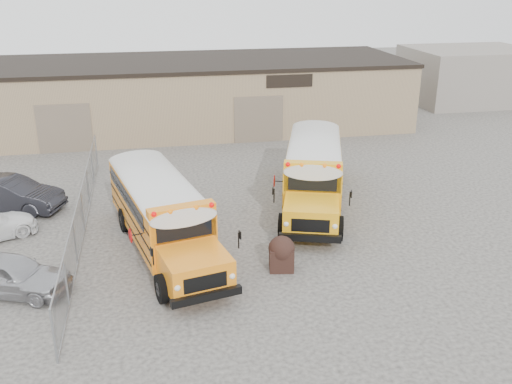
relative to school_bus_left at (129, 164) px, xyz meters
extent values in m
plane|color=#363431|center=(4.04, -6.79, -1.67)|extent=(120.00, 120.00, 0.00)
cube|color=#96815D|center=(4.04, 13.21, 0.58)|extent=(30.00, 10.00, 4.50)
cube|color=black|center=(4.04, 13.21, 2.88)|extent=(30.20, 10.20, 0.25)
cube|color=black|center=(10.04, 8.19, 2.23)|extent=(3.00, 0.08, 0.80)
cube|color=#7C6C58|center=(-3.96, 8.19, -0.17)|extent=(3.20, 0.08, 3.00)
cube|color=#7C6C58|center=(8.04, 8.19, -0.17)|extent=(3.20, 0.08, 3.00)
cylinder|color=gray|center=(-1.96, -12.79, -0.77)|extent=(0.07, 0.07, 1.80)
cylinder|color=gray|center=(-1.96, -9.79, -0.77)|extent=(0.07, 0.07, 1.80)
cylinder|color=gray|center=(-1.96, -6.79, -0.77)|extent=(0.07, 0.07, 1.80)
cylinder|color=gray|center=(-1.96, -3.79, -0.77)|extent=(0.07, 0.07, 1.80)
cylinder|color=gray|center=(-1.96, -0.79, -0.77)|extent=(0.07, 0.07, 1.80)
cylinder|color=gray|center=(-1.96, 2.21, -0.77)|extent=(0.07, 0.07, 1.80)
cylinder|color=gray|center=(-1.96, 5.21, -0.77)|extent=(0.07, 0.07, 1.80)
cylinder|color=gray|center=(-1.96, -3.79, 0.11)|extent=(0.05, 18.00, 0.05)
cylinder|color=gray|center=(-1.96, -3.79, -1.62)|extent=(0.05, 18.00, 0.05)
cube|color=gray|center=(-1.96, -3.79, -0.77)|extent=(0.02, 18.00, 1.70)
cube|color=gray|center=(28.04, 17.21, 0.53)|extent=(10.00, 8.00, 4.40)
cube|color=orange|center=(-0.09, 0.42, -0.17)|extent=(4.01, 7.76, 2.00)
cube|color=orange|center=(0.96, -4.24, -0.61)|extent=(2.56, 2.56, 1.12)
cube|color=black|center=(0.72, -3.18, 0.39)|extent=(1.96, 0.50, 0.73)
cube|color=silver|center=(-0.09, 0.42, 0.98)|extent=(4.02, 7.83, 0.39)
cube|color=orange|center=(0.67, -2.96, 1.01)|extent=(2.44, 1.00, 0.35)
sphere|color=#E50705|center=(-0.28, -3.40, 1.12)|extent=(0.19, 0.19, 0.19)
sphere|color=#E50705|center=(1.72, -2.95, 1.12)|extent=(0.19, 0.19, 0.19)
sphere|color=orange|center=(0.27, -3.28, 1.12)|extent=(0.19, 0.19, 0.19)
sphere|color=orange|center=(1.17, -3.07, 1.12)|extent=(0.19, 0.19, 0.19)
cube|color=black|center=(1.21, -5.36, -1.05)|extent=(2.38, 0.73, 0.27)
cube|color=black|center=(-0.92, 4.08, -1.05)|extent=(2.37, 0.72, 0.27)
cube|color=black|center=(-0.09, 0.42, -0.24)|extent=(4.01, 7.62, 0.06)
cube|color=black|center=(-0.16, 0.70, 0.39)|extent=(3.78, 6.62, 0.60)
cylinder|color=black|center=(-0.20, -4.39, -1.17)|extent=(0.49, 1.05, 1.01)
cylinder|color=black|center=(2.06, -3.88, -1.17)|extent=(0.49, 1.05, 1.01)
cylinder|color=black|center=(-1.55, 1.61, -1.17)|extent=(0.49, 1.05, 1.01)
cylinder|color=black|center=(0.71, 2.12, -1.17)|extent=(0.49, 1.05, 1.01)
cylinder|color=#BF0505|center=(-1.15, -2.42, -0.05)|extent=(0.15, 0.54, 0.55)
cube|color=#FFAB15|center=(10.59, 3.97, -0.13)|extent=(4.67, 8.00, 2.05)
cube|color=#FFAB15|center=(9.11, -0.70, -0.58)|extent=(2.76, 2.76, 1.15)
cube|color=black|center=(9.45, 0.37, 0.45)|extent=(1.97, 0.67, 0.75)
cube|color=silver|center=(10.59, 3.97, 1.05)|extent=(4.69, 8.08, 0.40)
cube|color=#FFAB15|center=(9.52, 0.59, 1.08)|extent=(2.49, 1.21, 0.36)
sphere|color=#E50705|center=(8.45, 0.68, 1.20)|extent=(0.20, 0.20, 0.20)
sphere|color=#E50705|center=(10.45, 0.05, 1.20)|extent=(0.20, 0.20, 0.20)
sphere|color=orange|center=(9.00, 0.51, 1.20)|extent=(0.20, 0.20, 0.20)
sphere|color=orange|center=(9.90, 0.23, 1.20)|extent=(0.20, 0.20, 0.20)
cube|color=black|center=(8.76, -1.83, -1.03)|extent=(2.40, 0.95, 0.28)
cube|color=black|center=(11.75, 7.66, -1.03)|extent=(2.40, 0.93, 0.28)
cube|color=black|center=(10.59, 3.97, -0.20)|extent=(4.66, 7.87, 0.06)
cube|color=black|center=(10.68, 4.26, 0.45)|extent=(4.34, 6.87, 0.62)
cylinder|color=black|center=(8.01, -0.24, -1.15)|extent=(0.58, 1.08, 1.04)
cylinder|color=black|center=(10.28, -0.95, -1.15)|extent=(0.58, 1.08, 1.04)
cylinder|color=black|center=(9.91, 5.78, -1.15)|extent=(0.58, 1.08, 1.04)
cylinder|color=black|center=(12.18, 5.07, -1.15)|extent=(0.58, 1.08, 1.04)
cylinder|color=#BF0505|center=(8.18, 2.00, 0.00)|extent=(0.20, 0.54, 0.56)
cube|color=black|center=(5.55, -8.66, -1.23)|extent=(1.01, 0.94, 0.89)
sphere|color=black|center=(5.55, -8.66, -0.83)|extent=(0.98, 0.98, 0.98)
imported|color=#B1B0B5|center=(-3.99, -8.50, -0.96)|extent=(4.49, 3.08, 1.42)
imported|color=black|center=(-5.40, -0.79, -0.89)|extent=(5.03, 3.29, 1.57)
camera|label=1|loc=(1.02, -26.94, 8.72)|focal=40.00mm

